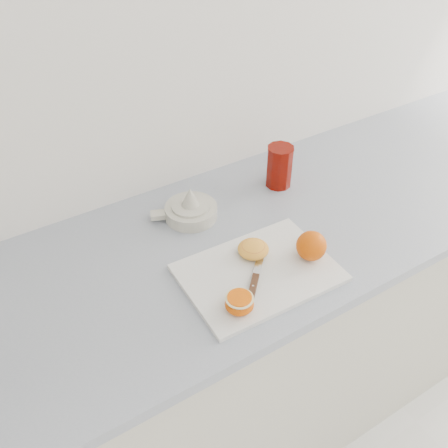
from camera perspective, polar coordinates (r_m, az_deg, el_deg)
name	(u,v)px	position (r m, az deg, el deg)	size (l,w,h in m)	color
counter	(262,329)	(1.64, 4.40, -11.91)	(2.32, 0.64, 0.89)	beige
cutting_board	(259,273)	(1.18, 3.97, -5.58)	(0.35, 0.25, 0.01)	silver
whole_orange	(311,246)	(1.20, 9.95, -2.47)	(0.07, 0.07, 0.07)	orange
half_orange	(239,303)	(1.07, 1.77, -9.04)	(0.06, 0.06, 0.04)	orange
squeezed_shell	(253,249)	(1.20, 3.36, -2.85)	(0.08, 0.08, 0.03)	orange
paring_knife	(254,282)	(1.14, 3.48, -6.67)	(0.14, 0.14, 0.01)	#4E2517
citrus_juicer	(190,209)	(1.33, -3.87, 1.69)	(0.17, 0.14, 0.09)	beige
red_tumbler	(279,168)	(1.44, 6.33, 6.40)	(0.08, 0.08, 0.12)	#6D0800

